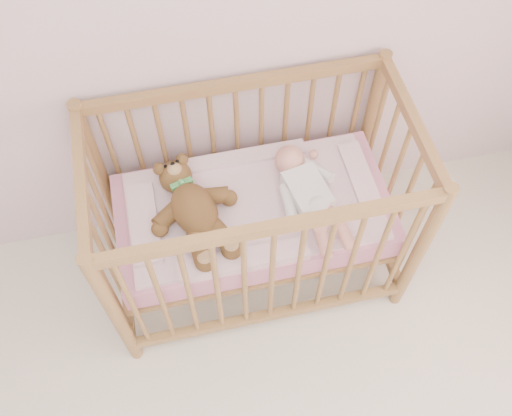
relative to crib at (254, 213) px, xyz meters
name	(u,v)px	position (x,y,z in m)	size (l,w,h in m)	color
wall_back	(129,11)	(-0.36, 0.40, 0.85)	(4.00, 0.02, 2.70)	silver
crib	(254,213)	(0.00, 0.00, 0.00)	(1.36, 0.76, 1.00)	#9A6E41
mattress	(254,215)	(0.00, 0.00, -0.01)	(1.22, 0.62, 0.13)	pink
blanket	(254,206)	(0.00, 0.00, 0.06)	(1.10, 0.58, 0.06)	pink
baby	(307,191)	(0.23, -0.02, 0.14)	(0.29, 0.60, 0.14)	silver
teddy_bear	(195,210)	(-0.26, -0.02, 0.15)	(0.41, 0.58, 0.16)	brown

